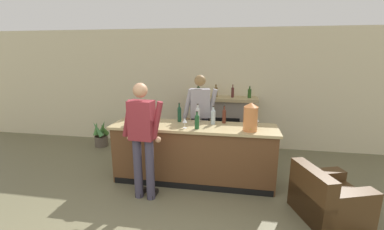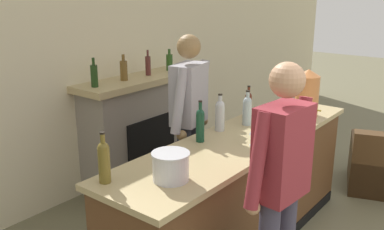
% 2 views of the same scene
% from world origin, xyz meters
% --- Properties ---
extents(wall_back_panel, '(12.00, 0.07, 2.75)m').
position_xyz_m(wall_back_panel, '(0.00, 4.05, 1.38)').
color(wall_back_panel, beige).
rests_on(wall_back_panel, ground_plane).
extents(bar_counter, '(2.79, 0.71, 1.01)m').
position_xyz_m(bar_counter, '(0.14, 2.14, 0.51)').
color(bar_counter, brown).
rests_on(bar_counter, ground_plane).
extents(fireplace_stone, '(1.50, 0.52, 1.53)m').
position_xyz_m(fireplace_stone, '(0.55, 3.79, 0.63)').
color(fireplace_stone, gray).
rests_on(fireplace_stone, ground_plane).
extents(person_customer, '(0.66, 0.33, 1.79)m').
position_xyz_m(person_customer, '(-0.51, 1.46, 1.00)').
color(person_customer, '#3D394C').
rests_on(person_customer, ground_plane).
extents(person_bartender, '(0.65, 0.37, 1.81)m').
position_xyz_m(person_bartender, '(0.16, 2.71, 1.01)').
color(person_bartender, '#333744').
rests_on(person_bartender, ground_plane).
extents(copper_dispenser, '(0.22, 0.26, 0.45)m').
position_xyz_m(copper_dispenser, '(1.06, 1.99, 1.24)').
color(copper_dispenser, '#CD7940').
rests_on(copper_dispenser, bar_counter).
extents(ice_bucket_steel, '(0.25, 0.25, 0.19)m').
position_xyz_m(ice_bucket_steel, '(-0.84, 2.06, 1.11)').
color(ice_bucket_steel, silver).
rests_on(ice_bucket_steel, bar_counter).
extents(wine_bottle_rose_blush, '(0.07, 0.07, 0.29)m').
position_xyz_m(wine_bottle_rose_blush, '(0.22, 1.96, 1.14)').
color(wine_bottle_rose_blush, '#1A4925').
rests_on(wine_bottle_rose_blush, bar_counter).
extents(wine_bottle_riesling_slim, '(0.08, 0.08, 0.32)m').
position_xyz_m(wine_bottle_riesling_slim, '(0.17, 2.38, 1.16)').
color(wine_bottle_riesling_slim, '#B2B7B9').
rests_on(wine_bottle_riesling_slim, bar_counter).
extents(wine_bottle_chardonnay_pale, '(0.07, 0.07, 0.34)m').
position_xyz_m(wine_bottle_chardonnay_pale, '(-0.15, 2.35, 1.16)').
color(wine_bottle_chardonnay_pale, '#133C26').
rests_on(wine_bottle_chardonnay_pale, bar_counter).
extents(wine_bottle_burgundy_dark, '(0.06, 0.06, 0.31)m').
position_xyz_m(wine_bottle_burgundy_dark, '(0.63, 2.38, 1.15)').
color(wine_bottle_burgundy_dark, '#4F2317').
rests_on(wine_bottle_burgundy_dark, bar_counter).
extents(wine_bottle_cabernet_heavy, '(0.08, 0.08, 0.34)m').
position_xyz_m(wine_bottle_cabernet_heavy, '(-1.12, 2.37, 1.16)').
color(wine_bottle_cabernet_heavy, brown).
rests_on(wine_bottle_cabernet_heavy, bar_counter).
extents(wine_bottle_port_short, '(0.08, 0.08, 0.32)m').
position_xyz_m(wine_bottle_port_short, '(0.45, 2.28, 1.15)').
color(wine_bottle_port_short, '#A1B3B8').
rests_on(wine_bottle_port_short, bar_counter).
extents(wine_glass_back_row, '(0.08, 0.08, 0.17)m').
position_xyz_m(wine_glass_back_row, '(0.02, 1.96, 1.13)').
color(wine_glass_back_row, silver).
rests_on(wine_glass_back_row, bar_counter).
extents(wine_glass_by_dispenser, '(0.08, 0.08, 0.18)m').
position_xyz_m(wine_glass_by_dispenser, '(1.17, 2.26, 1.14)').
color(wine_glass_by_dispenser, silver).
rests_on(wine_glass_by_dispenser, bar_counter).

